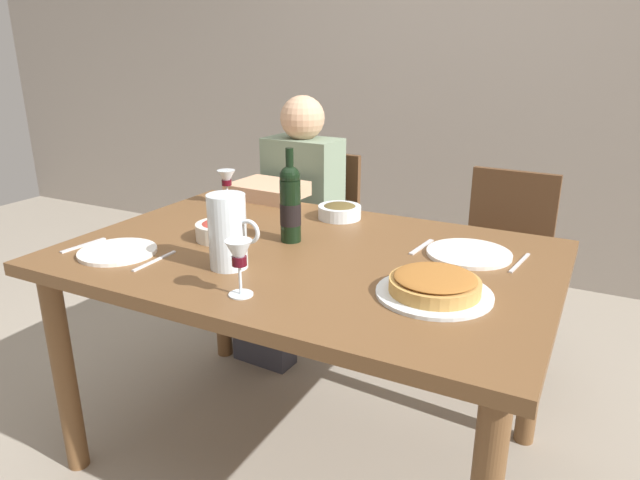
# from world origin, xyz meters

# --- Properties ---
(ground_plane) EXTENTS (8.00, 8.00, 0.00)m
(ground_plane) POSITION_xyz_m (0.00, 0.00, 0.00)
(ground_plane) COLOR gray
(back_wall) EXTENTS (8.00, 0.10, 2.80)m
(back_wall) POSITION_xyz_m (0.00, 2.03, 1.40)
(back_wall) COLOR #A3998E
(back_wall) RESTS_ON ground
(dining_table) EXTENTS (1.50, 1.00, 0.76)m
(dining_table) POSITION_xyz_m (0.00, 0.00, 0.67)
(dining_table) COLOR brown
(dining_table) RESTS_ON ground
(wine_bottle) EXTENTS (0.07, 0.07, 0.31)m
(wine_bottle) POSITION_xyz_m (-0.09, 0.06, 0.89)
(wine_bottle) COLOR black
(wine_bottle) RESTS_ON dining_table
(water_pitcher) EXTENTS (0.16, 0.11, 0.22)m
(water_pitcher) POSITION_xyz_m (-0.13, -0.22, 0.86)
(water_pitcher) COLOR silver
(water_pitcher) RESTS_ON dining_table
(baked_tart) EXTENTS (0.30, 0.30, 0.06)m
(baked_tart) POSITION_xyz_m (0.45, -0.14, 0.79)
(baked_tart) COLOR silver
(baked_tart) RESTS_ON dining_table
(salad_bowl) EXTENTS (0.17, 0.17, 0.06)m
(salad_bowl) POSITION_xyz_m (-0.31, -0.02, 0.79)
(salad_bowl) COLOR silver
(salad_bowl) RESTS_ON dining_table
(olive_bowl) EXTENTS (0.16, 0.16, 0.06)m
(olive_bowl) POSITION_xyz_m (-0.06, 0.37, 0.79)
(olive_bowl) COLOR silver
(olive_bowl) RESTS_ON dining_table
(wine_glass_left_diner) EXTENTS (0.07, 0.07, 0.15)m
(wine_glass_left_diner) POSITION_xyz_m (0.01, -0.36, 0.87)
(wine_glass_left_diner) COLOR silver
(wine_glass_left_diner) RESTS_ON dining_table
(wine_glass_right_diner) EXTENTS (0.07, 0.07, 0.14)m
(wine_glass_right_diner) POSITION_xyz_m (-0.55, 0.34, 0.86)
(wine_glass_right_diner) COLOR silver
(wine_glass_right_diner) RESTS_ON dining_table
(dinner_plate_left_setting) EXTENTS (0.26, 0.26, 0.01)m
(dinner_plate_left_setting) POSITION_xyz_m (0.46, 0.20, 0.77)
(dinner_plate_left_setting) COLOR white
(dinner_plate_left_setting) RESTS_ON dining_table
(dinner_plate_right_setting) EXTENTS (0.24, 0.24, 0.01)m
(dinner_plate_right_setting) POSITION_xyz_m (-0.51, -0.29, 0.77)
(dinner_plate_right_setting) COLOR white
(dinner_plate_right_setting) RESTS_ON dining_table
(fork_left_setting) EXTENTS (0.03, 0.16, 0.00)m
(fork_left_setting) POSITION_xyz_m (0.31, 0.20, 0.76)
(fork_left_setting) COLOR silver
(fork_left_setting) RESTS_ON dining_table
(knife_left_setting) EXTENTS (0.03, 0.18, 0.00)m
(knife_left_setting) POSITION_xyz_m (0.61, 0.20, 0.76)
(knife_left_setting) COLOR silver
(knife_left_setting) RESTS_ON dining_table
(knife_right_setting) EXTENTS (0.01, 0.18, 0.00)m
(knife_right_setting) POSITION_xyz_m (-0.36, -0.29, 0.76)
(knife_right_setting) COLOR silver
(knife_right_setting) RESTS_ON dining_table
(spoon_right_setting) EXTENTS (0.03, 0.16, 0.00)m
(spoon_right_setting) POSITION_xyz_m (-0.66, -0.29, 0.76)
(spoon_right_setting) COLOR silver
(spoon_right_setting) RESTS_ON dining_table
(chair_left) EXTENTS (0.42, 0.42, 0.87)m
(chair_left) POSITION_xyz_m (-0.45, 0.91, 0.50)
(chair_left) COLOR brown
(chair_left) RESTS_ON ground
(diner_left) EXTENTS (0.35, 0.52, 1.16)m
(diner_left) POSITION_xyz_m (-0.46, 0.68, 0.62)
(diner_left) COLOR gray
(diner_left) RESTS_ON ground
(chair_right) EXTENTS (0.42, 0.42, 0.87)m
(chair_right) POSITION_xyz_m (0.45, 0.90, 0.50)
(chair_right) COLOR brown
(chair_right) RESTS_ON ground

